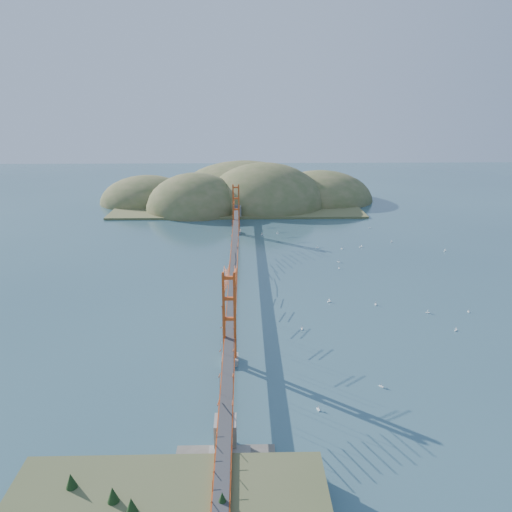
{
  "coord_description": "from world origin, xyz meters",
  "views": [
    {
      "loc": [
        1.82,
        -84.17,
        31.05
      ],
      "look_at": [
        3.91,
        0.0,
        3.98
      ],
      "focal_mm": 35.0,
      "sensor_mm": 36.0,
      "label": 1
    }
  ],
  "objects_px": {
    "sailboat_2": "(428,312)",
    "sailboat_0": "(302,328)",
    "bridge": "(234,239)",
    "fort": "(230,458)",
    "sailboat_1": "(338,262)"
  },
  "relations": [
    {
      "from": "bridge",
      "to": "sailboat_0",
      "type": "xyz_separation_m",
      "value": [
        9.77,
        -21.47,
        -6.86
      ]
    },
    {
      "from": "bridge",
      "to": "fort",
      "type": "bearing_deg",
      "value": -89.52
    },
    {
      "from": "bridge",
      "to": "sailboat_1",
      "type": "distance_m",
      "value": 22.74
    },
    {
      "from": "sailboat_2",
      "to": "sailboat_0",
      "type": "distance_m",
      "value": 20.16
    },
    {
      "from": "sailboat_2",
      "to": "sailboat_0",
      "type": "relative_size",
      "value": 0.97
    },
    {
      "from": "bridge",
      "to": "sailboat_0",
      "type": "height_order",
      "value": "bridge"
    },
    {
      "from": "sailboat_0",
      "to": "sailboat_2",
      "type": "bearing_deg",
      "value": 14.49
    },
    {
      "from": "bridge",
      "to": "sailboat_0",
      "type": "distance_m",
      "value": 24.57
    },
    {
      "from": "fort",
      "to": "sailboat_2",
      "type": "height_order",
      "value": "fort"
    },
    {
      "from": "fort",
      "to": "sailboat_0",
      "type": "relative_size",
      "value": 5.31
    },
    {
      "from": "fort",
      "to": "sailboat_2",
      "type": "distance_m",
      "value": 42.79
    },
    {
      "from": "bridge",
      "to": "sailboat_2",
      "type": "distance_m",
      "value": 34.28
    },
    {
      "from": "sailboat_2",
      "to": "sailboat_1",
      "type": "bearing_deg",
      "value": 110.5
    },
    {
      "from": "sailboat_2",
      "to": "sailboat_0",
      "type": "xyz_separation_m",
      "value": [
        -19.52,
        -5.05,
        0.0
      ]
    },
    {
      "from": "sailboat_2",
      "to": "sailboat_1",
      "type": "xyz_separation_m",
      "value": [
        -9.05,
        24.21,
        0.01
      ]
    }
  ]
}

